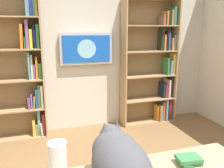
{
  "coord_description": "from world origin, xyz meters",
  "views": [
    {
      "loc": [
        0.72,
        1.57,
        1.59
      ],
      "look_at": [
        -0.11,
        -1.03,
        0.97
      ],
      "focal_mm": 38.78,
      "sensor_mm": 36.0,
      "label": 1
    }
  ],
  "objects_px": {
    "cat": "(119,161)",
    "paper_towel_roll": "(58,161)",
    "wall_mounted_tv": "(86,49)",
    "bookshelf_right": "(17,65)",
    "bookshelf_left": "(155,65)",
    "desk_book_stack": "(189,160)"
  },
  "relations": [
    {
      "from": "cat",
      "to": "paper_towel_roll",
      "type": "xyz_separation_m",
      "value": [
        0.31,
        -0.18,
        -0.05
      ]
    },
    {
      "from": "wall_mounted_tv",
      "to": "bookshelf_right",
      "type": "bearing_deg",
      "value": 4.47
    },
    {
      "from": "bookshelf_left",
      "to": "bookshelf_right",
      "type": "relative_size",
      "value": 0.94
    },
    {
      "from": "bookshelf_right",
      "to": "cat",
      "type": "bearing_deg",
      "value": 104.43
    },
    {
      "from": "bookshelf_left",
      "to": "paper_towel_roll",
      "type": "height_order",
      "value": "bookshelf_left"
    },
    {
      "from": "bookshelf_right",
      "to": "desk_book_stack",
      "type": "bearing_deg",
      "value": 115.78
    },
    {
      "from": "bookshelf_left",
      "to": "cat",
      "type": "bearing_deg",
      "value": 58.73
    },
    {
      "from": "bookshelf_left",
      "to": "wall_mounted_tv",
      "type": "relative_size",
      "value": 2.52
    },
    {
      "from": "wall_mounted_tv",
      "to": "paper_towel_roll",
      "type": "relative_size",
      "value": 3.43
    },
    {
      "from": "bookshelf_right",
      "to": "cat",
      "type": "distance_m",
      "value": 2.61
    },
    {
      "from": "bookshelf_right",
      "to": "bookshelf_left",
      "type": "bearing_deg",
      "value": 179.93
    },
    {
      "from": "wall_mounted_tv",
      "to": "desk_book_stack",
      "type": "distance_m",
      "value": 2.56
    },
    {
      "from": "wall_mounted_tv",
      "to": "desk_book_stack",
      "type": "xyz_separation_m",
      "value": [
        -0.15,
        2.5,
        -0.54
      ]
    },
    {
      "from": "wall_mounted_tv",
      "to": "desk_book_stack",
      "type": "bearing_deg",
      "value": 93.47
    },
    {
      "from": "bookshelf_left",
      "to": "desk_book_stack",
      "type": "bearing_deg",
      "value": 67.48
    },
    {
      "from": "bookshelf_left",
      "to": "paper_towel_roll",
      "type": "distance_m",
      "value": 2.97
    },
    {
      "from": "bookshelf_right",
      "to": "wall_mounted_tv",
      "type": "height_order",
      "value": "bookshelf_right"
    },
    {
      "from": "wall_mounted_tv",
      "to": "paper_towel_roll",
      "type": "xyz_separation_m",
      "value": [
        0.68,
        2.42,
        -0.45
      ]
    },
    {
      "from": "wall_mounted_tv",
      "to": "paper_towel_roll",
      "type": "bearing_deg",
      "value": 74.24
    },
    {
      "from": "desk_book_stack",
      "to": "bookshelf_left",
      "type": "bearing_deg",
      "value": -112.52
    },
    {
      "from": "paper_towel_roll",
      "to": "desk_book_stack",
      "type": "relative_size",
      "value": 1.39
    },
    {
      "from": "bookshelf_right",
      "to": "desk_book_stack",
      "type": "height_order",
      "value": "bookshelf_right"
    }
  ]
}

